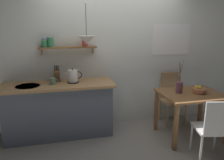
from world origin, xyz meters
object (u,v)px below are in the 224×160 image
object	(u,v)px
electric_kettle	(73,76)
dining_chair_far	(171,95)
dining_chair_near	(213,127)
coffee_mug_by_sink	(53,81)
knife_block	(57,75)
dining_table	(191,100)
fruit_bowl	(199,90)
pendant_lamp	(87,40)
twig_vase	(179,87)

from	to	relation	value
electric_kettle	dining_chair_far	bearing A→B (deg)	2.73
dining_chair_near	coffee_mug_by_sink	distance (m)	2.49
dining_chair_far	knife_block	distance (m)	2.18
dining_table	dining_chair_near	bearing A→B (deg)	-96.58
fruit_bowl	pendant_lamp	world-z (taller)	pendant_lamp
knife_block	dining_table	bearing A→B (deg)	-17.60
dining_chair_near	knife_block	xyz separation A→B (m)	(-2.06, 1.37, 0.53)
knife_block	coffee_mug_by_sink	xyz separation A→B (m)	(-0.07, -0.18, -0.06)
fruit_bowl	pendant_lamp	bearing A→B (deg)	165.73
knife_block	coffee_mug_by_sink	bearing A→B (deg)	-110.91
dining_table	pendant_lamp	distance (m)	1.97
dining_chair_near	knife_block	distance (m)	2.53
fruit_bowl	dining_chair_far	bearing A→B (deg)	102.77
coffee_mug_by_sink	pendant_lamp	distance (m)	0.86
twig_vase	electric_kettle	distance (m)	1.76
electric_kettle	dining_chair_near	bearing A→B (deg)	-34.37
fruit_bowl	knife_block	bearing A→B (deg)	163.05
dining_chair_near	twig_vase	xyz separation A→B (m)	(-0.11, 0.76, 0.36)
fruit_bowl	knife_block	xyz separation A→B (m)	(-2.27, 0.69, 0.21)
dining_table	twig_vase	distance (m)	0.30
coffee_mug_by_sink	pendant_lamp	xyz separation A→B (m)	(0.56, -0.06, 0.66)
dining_table	twig_vase	xyz separation A→B (m)	(-0.19, 0.06, 0.22)
dining_chair_near	twig_vase	size ratio (longest dim) A/B	1.68
dining_chair_near	electric_kettle	bearing A→B (deg)	145.63
electric_kettle	dining_table	bearing A→B (deg)	-16.02
electric_kettle	coffee_mug_by_sink	world-z (taller)	electric_kettle
fruit_bowl	coffee_mug_by_sink	size ratio (longest dim) A/B	1.62
knife_block	dining_chair_near	bearing A→B (deg)	-33.62
fruit_bowl	knife_block	world-z (taller)	knife_block
fruit_bowl	dining_table	bearing A→B (deg)	174.45
twig_vase	dining_table	bearing A→B (deg)	-18.10
electric_kettle	knife_block	bearing A→B (deg)	151.92
electric_kettle	knife_block	distance (m)	0.30
dining_table	coffee_mug_by_sink	world-z (taller)	coffee_mug_by_sink
electric_kettle	coffee_mug_by_sink	bearing A→B (deg)	-173.61
dining_chair_far	electric_kettle	distance (m)	1.93
twig_vase	pendant_lamp	world-z (taller)	pendant_lamp
dining_chair_near	pendant_lamp	size ratio (longest dim) A/B	1.50
knife_block	pendant_lamp	world-z (taller)	pendant_lamp
fruit_bowl	pendant_lamp	size ratio (longest dim) A/B	0.36
electric_kettle	coffee_mug_by_sink	size ratio (longest dim) A/B	2.00
fruit_bowl	twig_vase	xyz separation A→B (m)	(-0.32, 0.08, 0.05)
twig_vase	fruit_bowl	bearing A→B (deg)	-13.27
dining_chair_near	coffee_mug_by_sink	size ratio (longest dim) A/B	6.74
dining_chair_near	twig_vase	world-z (taller)	twig_vase
electric_kettle	knife_block	xyz separation A→B (m)	(-0.26, 0.14, 0.00)
coffee_mug_by_sink	dining_chair_far	bearing A→B (deg)	3.28
dining_table	dining_chair_far	world-z (taller)	dining_chair_far
dining_table	coffee_mug_by_sink	distance (m)	2.29
electric_kettle	fruit_bowl	bearing A→B (deg)	-15.38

